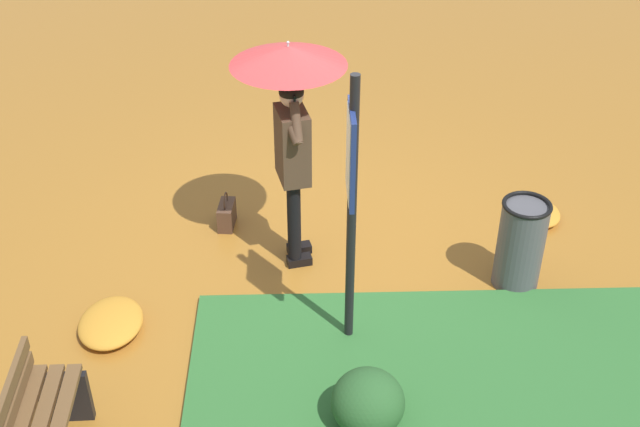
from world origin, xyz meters
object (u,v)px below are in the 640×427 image
(handbag, at_px, (227,214))
(trash_bin, at_px, (521,244))
(info_sign_post, at_px, (351,186))
(person_with_umbrella, at_px, (290,101))

(handbag, relative_size, trash_bin, 0.44)
(info_sign_post, distance_m, trash_bin, 1.94)
(person_with_umbrella, distance_m, trash_bin, 2.30)
(trash_bin, bearing_deg, handbag, 69.75)
(handbag, height_order, trash_bin, trash_bin)
(person_with_umbrella, height_order, trash_bin, person_with_umbrella)
(info_sign_post, xyz_separation_m, handbag, (1.61, 1.07, -1.32))
(handbag, bearing_deg, info_sign_post, -146.40)
(info_sign_post, height_order, trash_bin, info_sign_post)
(person_with_umbrella, relative_size, info_sign_post, 0.89)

